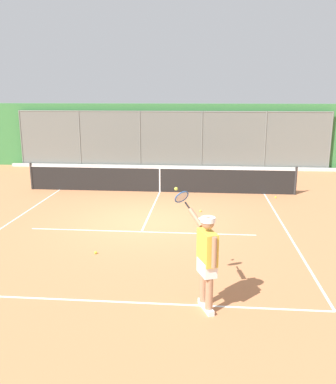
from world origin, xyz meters
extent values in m
plane|color=#C67A4C|center=(0.00, 0.00, 0.00)|extent=(60.00, 60.00, 0.00)
cube|color=white|center=(0.00, 4.77, 0.00)|extent=(7.96, 0.05, 0.01)
cube|color=white|center=(0.00, 0.93, 0.00)|extent=(6.21, 0.05, 0.01)
cube|color=white|center=(-3.98, 0.50, 0.00)|extent=(0.05, 8.53, 0.01)
cube|color=white|center=(3.98, 0.50, 0.00)|extent=(0.05, 8.53, 0.01)
cube|color=white|center=(0.00, -1.42, 0.00)|extent=(0.05, 4.69, 0.01)
cylinder|color=slate|center=(-7.83, -8.98, 1.44)|extent=(0.07, 0.07, 2.88)
cylinder|color=slate|center=(-4.70, -8.98, 1.44)|extent=(0.07, 0.07, 2.88)
cylinder|color=slate|center=(-1.57, -8.98, 1.44)|extent=(0.07, 0.07, 2.88)
cylinder|color=slate|center=(1.57, -8.98, 1.44)|extent=(0.07, 0.07, 2.88)
cylinder|color=slate|center=(4.70, -8.98, 1.44)|extent=(0.07, 0.07, 2.88)
cylinder|color=slate|center=(7.83, -8.98, 1.44)|extent=(0.07, 0.07, 2.88)
cylinder|color=slate|center=(0.00, -8.98, 2.84)|extent=(15.65, 0.05, 0.05)
cube|color=slate|center=(0.00, -8.98, 1.44)|extent=(15.65, 0.02, 2.88)
cube|color=#387A3D|center=(0.00, -9.63, 1.61)|extent=(18.65, 0.90, 3.22)
cube|color=silver|center=(0.00, -8.80, 0.07)|extent=(16.65, 0.18, 0.15)
cylinder|color=#2D2D2D|center=(-5.10, -3.76, 0.54)|extent=(0.09, 0.09, 1.07)
cylinder|color=#2D2D2D|center=(5.10, -3.76, 0.54)|extent=(0.09, 0.09, 1.07)
cube|color=black|center=(0.00, -3.76, 0.46)|extent=(10.12, 0.02, 0.91)
cube|color=white|center=(0.00, -3.76, 0.94)|extent=(10.12, 0.04, 0.05)
cube|color=white|center=(0.00, -3.76, 0.46)|extent=(0.05, 0.04, 0.91)
cube|color=silver|center=(-1.80, 5.00, 0.04)|extent=(0.20, 0.28, 0.09)
cylinder|color=#A87A5B|center=(-1.80, 5.00, 0.48)|extent=(0.13, 0.13, 0.78)
cube|color=silver|center=(-1.70, 4.75, 0.04)|extent=(0.20, 0.28, 0.09)
cylinder|color=#A87A5B|center=(-1.70, 4.75, 0.48)|extent=(0.13, 0.13, 0.78)
cube|color=white|center=(-1.75, 4.88, 0.79)|extent=(0.35, 0.46, 0.26)
cube|color=gold|center=(-1.75, 4.88, 1.15)|extent=(0.37, 0.53, 0.57)
cylinder|color=#A87A5B|center=(-1.86, 5.15, 1.18)|extent=(0.08, 0.08, 0.52)
cylinder|color=#A87A5B|center=(-1.54, 4.47, 1.55)|extent=(0.30, 0.35, 0.29)
sphere|color=#A87A5B|center=(-1.75, 4.88, 1.58)|extent=(0.22, 0.22, 0.22)
cylinder|color=white|center=(-1.75, 4.88, 1.64)|extent=(0.32, 0.32, 0.08)
cube|color=white|center=(-1.70, 4.77, 1.61)|extent=(0.24, 0.25, 0.02)
cylinder|color=black|center=(-1.38, 4.28, 1.71)|extent=(0.13, 0.15, 0.13)
torus|color=#28569E|center=(-1.27, 4.14, 1.83)|extent=(0.34, 0.33, 0.26)
cylinder|color=silver|center=(-1.27, 4.14, 1.83)|extent=(0.28, 0.26, 0.21)
sphere|color=#D6E042|center=(-1.15, 4.00, 1.95)|extent=(0.07, 0.07, 0.07)
sphere|color=#CCDB33|center=(0.84, 2.58, 0.03)|extent=(0.07, 0.07, 0.07)
sphere|color=#D6E042|center=(-1.59, -1.14, 0.03)|extent=(0.07, 0.07, 0.07)
sphere|color=#C1D138|center=(-4.30, -3.16, 0.03)|extent=(0.07, 0.07, 0.07)
camera|label=1|loc=(-1.65, 11.28, 3.66)|focal=37.64mm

